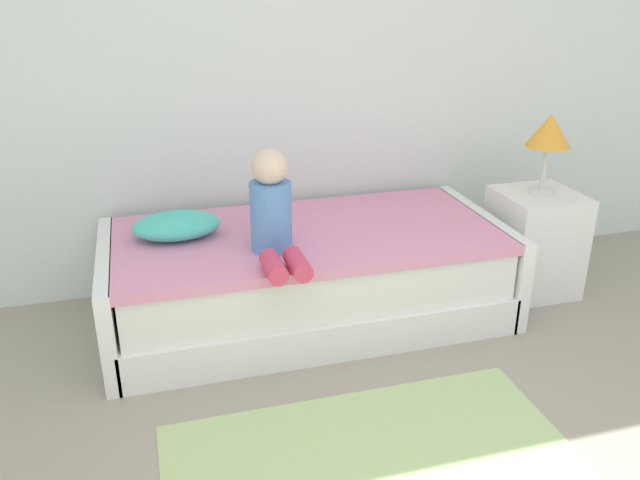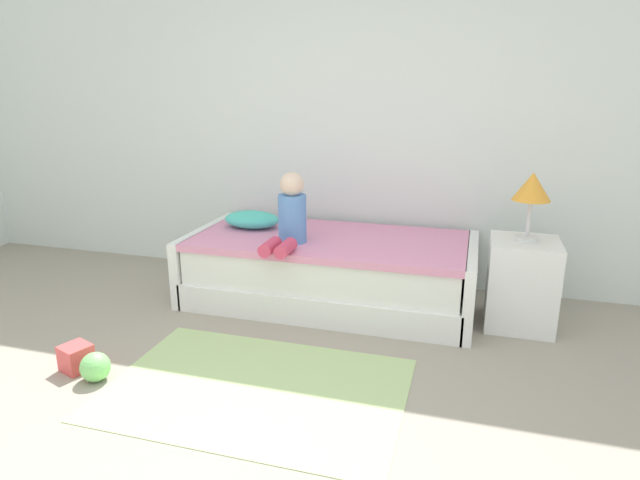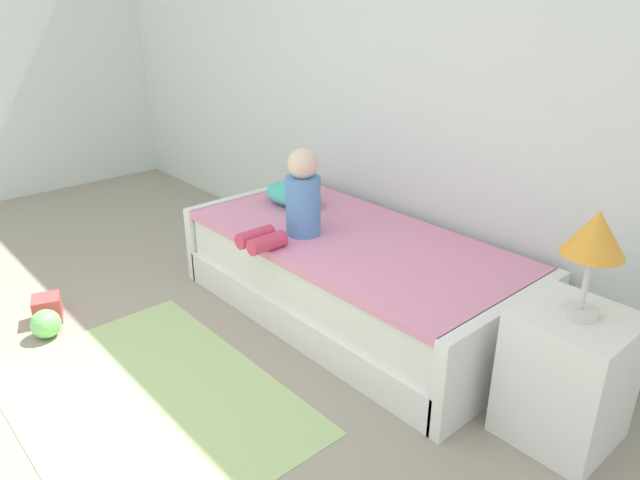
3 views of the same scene
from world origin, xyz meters
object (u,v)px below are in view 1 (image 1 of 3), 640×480
(nightstand, at_px, (534,242))
(table_lamp, at_px, (549,134))
(bed, at_px, (307,275))
(child_figure, at_px, (273,213))
(pillow, at_px, (177,225))

(nightstand, distance_m, table_lamp, 0.64)
(bed, relative_size, table_lamp, 4.69)
(child_figure, bearing_deg, table_lamp, 6.51)
(table_lamp, xyz_separation_m, child_figure, (-1.57, -0.18, -0.23))
(bed, bearing_deg, child_figure, -134.49)
(nightstand, bearing_deg, bed, 177.93)
(bed, xyz_separation_m, pillow, (-0.66, 0.10, 0.32))
(bed, height_order, nightstand, nightstand)
(bed, distance_m, table_lamp, 1.52)
(child_figure, bearing_deg, pillow, 142.85)
(table_lamp, distance_m, pillow, 2.05)
(pillow, bearing_deg, table_lamp, -4.23)
(child_figure, height_order, pillow, child_figure)
(bed, distance_m, child_figure, 0.56)
(pillow, bearing_deg, child_figure, -37.15)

